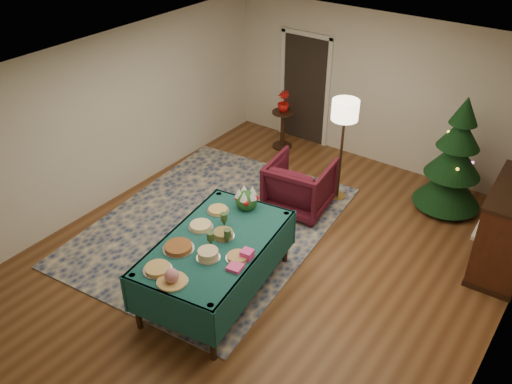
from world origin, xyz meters
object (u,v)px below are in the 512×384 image
Objects in this scene: side_table at (283,130)px; christmas_tree at (455,161)px; armchair at (300,183)px; gift_box at (247,254)px; potted_plant at (283,106)px; piano at (508,229)px; buffet_table at (216,252)px; floor_lamp at (345,116)px.

christmas_tree is (3.30, -0.22, 0.50)m from side_table.
armchair is at bearing -143.15° from christmas_tree.
gift_box is 4.49m from side_table.
side_table is 0.39× the size of christmas_tree.
piano is at bearing -15.31° from potted_plant.
armchair reaches higher than gift_box.
floor_lamp is at bearing 86.74° from buffet_table.
floor_lamp is at bearing -124.31° from armchair.
piano is at bearing 43.78° from buffet_table.
armchair is at bearing 106.43° from gift_box.
gift_box is at bearing -130.32° from piano.
armchair is 2.39× the size of potted_plant.
buffet_table is 0.55m from gift_box.
christmas_tree reaches higher than buffet_table.
christmas_tree is at bearing -3.77° from side_table.
potted_plant is (-1.73, 0.97, -0.61)m from floor_lamp.
buffet_table is 17.25× the size of gift_box.
armchair is 2.19m from potted_plant.
piano is (3.01, 0.44, 0.14)m from armchair.
christmas_tree is 1.30× the size of piano.
christmas_tree is (3.30, -0.22, 0.00)m from potted_plant.
gift_box is 0.18× the size of side_table.
buffet_table reaches higher than side_table.
gift_box is 2.44m from armchair.
armchair is 2.16m from side_table.
floor_lamp is 2.81m from piano.
side_table is at bearing 176.23° from christmas_tree.
gift_box is (0.51, -0.03, 0.22)m from buffet_table.
side_table is (-1.73, 0.97, -1.10)m from floor_lamp.
potted_plant is at bearing 176.23° from christmas_tree.
christmas_tree is at bearing -150.71° from armchair.
gift_box is 0.14× the size of armchair.
potted_plant is 0.27× the size of piano.
potted_plant reaches higher than armchair.
armchair is at bearing 94.31° from buffet_table.
christmas_tree reaches higher than potted_plant.
armchair is at bearing -49.68° from potted_plant.
potted_plant is at bearing 111.76° from buffet_table.
christmas_tree reaches higher than piano.
piano reaches higher than potted_plant.
buffet_table is 3.07m from floor_lamp.
piano is at bearing 49.68° from gift_box.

